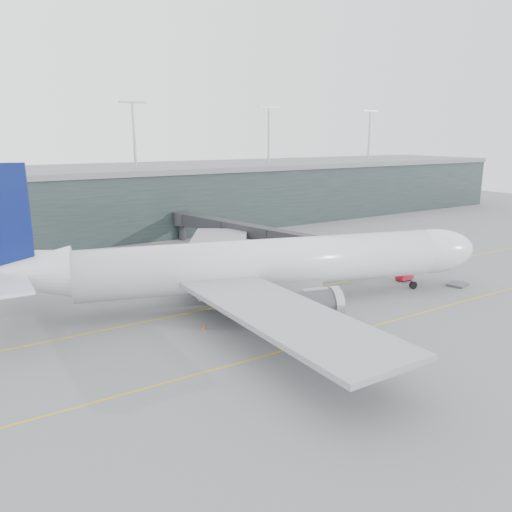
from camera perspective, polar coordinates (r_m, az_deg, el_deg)
ground at (r=71.45m, az=-4.05°, el=-4.58°), size 320.00×320.00×0.00m
taxiline_a at (r=68.12m, az=-2.45°, el=-5.47°), size 160.00×0.25×0.02m
taxiline_b at (r=55.73m, az=5.90°, el=-9.99°), size 160.00×0.25×0.02m
taxiline_lead_main at (r=90.81m, az=-7.26°, el=-0.70°), size 0.25×60.00×0.02m
terminal at (r=123.06m, az=-17.10°, el=6.16°), size 240.00×36.00×29.00m
main_aircraft at (r=66.70m, az=0.58°, el=-1.01°), size 67.73×62.26×19.32m
jet_bridge at (r=97.03m, az=-1.23°, el=3.10°), size 11.68×44.46×6.13m
gse_cart at (r=81.92m, az=16.56°, el=-2.09°), size 2.44×1.62×1.62m
baggage_dolly at (r=82.15m, az=22.04°, el=-3.01°), size 3.59×3.19×0.30m
uld_a at (r=78.44m, az=-10.81°, el=-2.43°), size 2.24×1.95×1.77m
uld_b at (r=79.52m, az=-9.36°, el=-2.11°), size 2.15×1.78×1.85m
uld_c at (r=80.17m, az=-8.32°, el=-1.86°), size 2.80×2.56×2.06m
cone_nose at (r=87.03m, az=17.40°, el=-1.59°), size 0.49×0.49×0.79m
cone_wing_stbd at (r=61.66m, az=10.44°, el=-7.44°), size 0.43×0.43×0.69m
cone_wing_port at (r=83.07m, az=-2.24°, el=-1.73°), size 0.39×0.39×0.62m
cone_tail at (r=59.74m, az=-5.96°, el=-8.00°), size 0.41×0.41×0.65m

